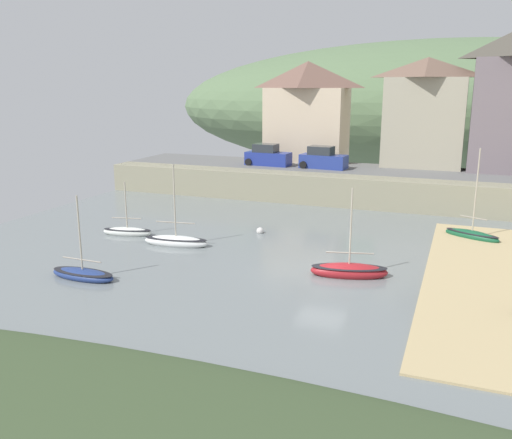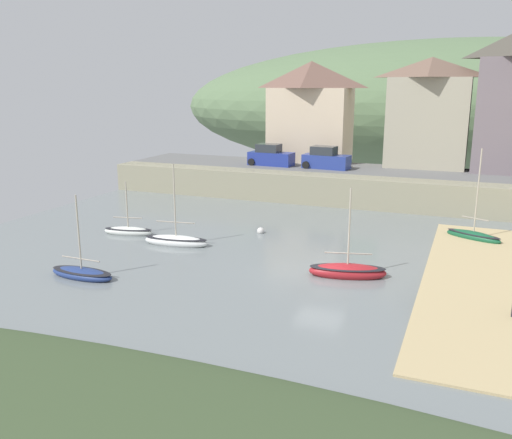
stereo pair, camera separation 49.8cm
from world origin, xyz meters
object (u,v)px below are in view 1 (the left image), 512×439
(waterfront_building_right, at_px, (512,100))
(rowboat_small_beached, at_px, (472,235))
(parked_car_by_wall, at_px, (323,159))
(mooring_buoy, at_px, (260,231))
(sailboat_blue_trim, at_px, (176,241))
(parked_car_near_slipway, at_px, (268,156))
(waterfront_building_centre, at_px, (425,112))
(sailboat_far_left, at_px, (127,231))
(waterfront_building_left, at_px, (307,111))
(sailboat_nearest_shore, at_px, (349,271))
(sailboat_white_hull, at_px, (83,274))

(waterfront_building_right, xyz_separation_m, rowboat_small_beached, (-2.49, -15.23, -8.09))
(parked_car_by_wall, height_order, mooring_buoy, parked_car_by_wall)
(sailboat_blue_trim, xyz_separation_m, parked_car_near_slipway, (-0.82, 18.81, 2.93))
(waterfront_building_centre, height_order, mooring_buoy, waterfront_building_centre)
(waterfront_building_centre, xyz_separation_m, sailboat_far_left, (-16.66, -22.33, -7.03))
(waterfront_building_left, height_order, waterfront_building_centre, waterfront_building_centre)
(sailboat_nearest_shore, bearing_deg, waterfront_building_right, 57.29)
(waterfront_building_right, relative_size, rowboat_small_beached, 1.96)
(sailboat_far_left, xyz_separation_m, mooring_buoy, (8.01, 3.55, -0.09))
(rowboat_small_beached, relative_size, sailboat_blue_trim, 1.15)
(sailboat_white_hull, relative_size, parked_car_near_slipway, 1.06)
(waterfront_building_right, relative_size, sailboat_nearest_shore, 2.44)
(waterfront_building_right, bearing_deg, mooring_buoy, -129.83)
(waterfront_building_right, height_order, parked_car_near_slipway, waterfront_building_right)
(waterfront_building_right, distance_m, mooring_buoy, 25.80)
(waterfront_building_right, bearing_deg, sailboat_far_left, -136.66)
(parked_car_near_slipway, bearing_deg, parked_car_by_wall, 3.54)
(mooring_buoy, bearing_deg, waterfront_building_left, 96.80)
(waterfront_building_centre, bearing_deg, waterfront_building_right, -0.00)
(parked_car_by_wall, distance_m, mooring_buoy, 14.62)
(waterfront_building_left, bearing_deg, sailboat_white_hull, -95.90)
(waterfront_building_left, bearing_deg, sailboat_far_left, -104.48)
(sailboat_nearest_shore, height_order, parked_car_by_wall, sailboat_nearest_shore)
(waterfront_building_left, height_order, waterfront_building_right, waterfront_building_right)
(sailboat_nearest_shore, bearing_deg, rowboat_small_beached, 44.55)
(parked_car_near_slipway, relative_size, parked_car_by_wall, 0.99)
(waterfront_building_right, xyz_separation_m, parked_car_near_slipway, (-20.30, -4.50, -5.16))
(waterfront_building_left, height_order, sailboat_white_hull, waterfront_building_left)
(sailboat_far_left, relative_size, mooring_buoy, 7.72)
(sailboat_far_left, distance_m, sailboat_white_hull, 8.31)
(rowboat_small_beached, height_order, sailboat_far_left, rowboat_small_beached)
(waterfront_building_right, xyz_separation_m, sailboat_nearest_shore, (-8.42, -24.95, -8.08))
(sailboat_far_left, height_order, parked_car_near_slipway, parked_car_near_slipway)
(sailboat_white_hull, distance_m, parked_car_by_wall, 26.55)
(waterfront_building_right, relative_size, mooring_buoy, 24.59)
(sailboat_far_left, height_order, sailboat_white_hull, sailboat_white_hull)
(sailboat_blue_trim, relative_size, parked_car_near_slipway, 1.24)
(waterfront_building_centre, relative_size, parked_car_near_slipway, 2.28)
(waterfront_building_right, relative_size, sailboat_far_left, 3.19)
(sailboat_nearest_shore, bearing_deg, mooring_buoy, 125.49)
(sailboat_blue_trim, bearing_deg, parked_car_near_slipway, 84.98)
(rowboat_small_beached, bearing_deg, parked_car_near_slipway, 174.60)
(mooring_buoy, bearing_deg, parked_car_near_slipway, 108.00)
(waterfront_building_centre, distance_m, sailboat_far_left, 28.74)
(waterfront_building_left, distance_m, sailboat_nearest_shore, 27.57)
(rowboat_small_beached, xyz_separation_m, sailboat_far_left, (-21.18, -7.10, -0.05))
(waterfront_building_right, bearing_deg, waterfront_building_left, 180.00)
(sailboat_blue_trim, relative_size, parked_car_by_wall, 1.23)
(sailboat_nearest_shore, xyz_separation_m, parked_car_near_slipway, (-11.88, 20.45, 2.92))
(sailboat_white_hull, bearing_deg, sailboat_blue_trim, 78.61)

